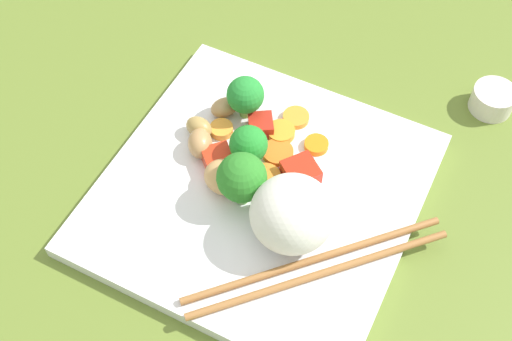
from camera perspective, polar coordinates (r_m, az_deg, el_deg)
The scene contains 21 objects.
ground_plane at distance 64.05cm, azimuth 0.34°, elevation -2.80°, with size 110.00×110.00×2.00cm, color olive.
square_plate at distance 62.58cm, azimuth 0.35°, elevation -1.96°, with size 28.42×28.42×1.49cm, color white.
rice_mound at distance 56.67cm, azimuth 3.13°, elevation -3.76°, with size 7.28×7.37×6.70cm, color white.
broccoli_floret_0 at distance 58.59cm, azimuth -1.23°, elevation -0.65°, with size 4.58×4.58×5.83cm.
broccoli_floret_1 at distance 64.87cm, azimuth -0.92°, elevation 6.47°, with size 3.72×3.72×5.08cm.
broccoli_floret_2 at distance 61.33cm, azimuth -0.66°, elevation 2.23°, with size 3.63×3.63×4.85cm.
carrot_slice_0 at distance 63.93cm, azimuth 2.11°, elevation 1.47°, with size 3.03×3.03×0.65cm, color orange.
carrot_slice_1 at distance 64.77cm, azimuth 5.22°, elevation 2.22°, with size 2.38×2.38×0.67cm, color orange.
carrot_slice_2 at distance 65.45cm, azimuth 2.17°, elevation 3.33°, with size 2.78×2.78×0.77cm, color orange.
carrot_slice_3 at distance 65.68cm, azimuth -2.99°, elevation 3.56°, with size 2.31×2.31×0.79cm, color #F39A34.
carrot_slice_4 at distance 62.19cm, azimuth 1.16°, elevation -0.75°, with size 3.02×3.02×0.64cm, color orange.
carrot_slice_5 at distance 66.83cm, azimuth 3.23°, elevation 4.66°, with size 2.66×2.66×0.64cm, color orange.
pepper_chunk_0 at distance 65.41cm, azimuth 0.41°, elevation 3.90°, with size 2.48×2.38×1.56cm, color red.
pepper_chunk_1 at distance 62.14cm, azimuth 3.87°, elevation -0.13°, with size 2.99×3.05×1.67cm, color red.
pepper_chunk_2 at distance 62.83cm, azimuth -3.30°, elevation 0.93°, with size 2.63×2.64×1.83cm, color red.
chicken_piece_0 at distance 63.70cm, azimuth -4.84°, elevation 2.35°, with size 3.16×2.35×2.49cm, color tan.
chicken_piece_1 at distance 65.17cm, azimuth -4.93°, elevation 3.72°, with size 2.79×2.02×2.08cm, color #AE8C4B.
chicken_piece_2 at distance 61.12cm, azimuth -2.74°, elevation -0.57°, with size 3.99×3.50×2.71cm, color tan.
chicken_piece_4 at distance 66.89cm, azimuth -2.74°, elevation 5.46°, with size 2.88×2.14×1.68cm, color tan.
chopstick_pair at distance 57.78cm, azimuth 5.27°, elevation -8.27°, with size 19.11×17.86×0.67cm.
sauce_cup at distance 73.14cm, azimuth 19.73°, elevation 5.77°, with size 4.47×4.47×2.53cm, color silver.
Camera 1 is at (13.21, -31.23, 53.33)cm, focal length 46.41 mm.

